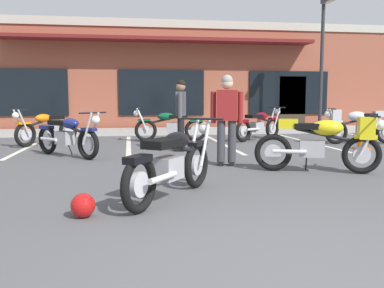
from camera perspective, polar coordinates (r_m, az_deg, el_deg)
ground_plane at (r=6.69m, az=2.24°, el=-4.45°), size 80.00×80.00×0.00m
sidewalk_kerb at (r=14.81m, az=-3.82°, el=1.78°), size 22.00×1.80×0.14m
brick_storefront_building at (r=18.40m, az=-4.84°, el=8.95°), size 18.91×6.00×4.16m
painted_stall_lines at (r=11.25m, az=-2.25°, el=-0.02°), size 12.81×4.80×0.01m
motorcycle_foreground_classic at (r=5.16m, az=-2.72°, el=-2.49°), size 1.43×1.82×0.98m
motorcycle_red_sportbike at (r=9.21m, az=-16.82°, el=1.16°), size 1.62×1.68×0.98m
motorcycle_black_cruiser at (r=12.17m, az=21.89°, el=2.50°), size 2.11×0.66×0.98m
motorcycle_silver_naked at (r=11.96m, az=-3.06°, el=2.57°), size 2.11×0.67×0.98m
motorcycle_blue_standard at (r=11.79m, az=-19.34°, el=2.16°), size 1.52×1.76×0.98m
motorcycle_orange_scrambler at (r=7.28m, az=17.72°, el=0.34°), size 2.02×1.04×0.98m
motorcycle_cream_vintage at (r=12.42m, az=9.21°, el=2.64°), size 1.81×1.45×0.98m
person_in_shorts_foreground at (r=7.65m, az=4.81°, el=4.07°), size 0.61×0.34×1.68m
person_by_back_row at (r=9.76m, az=-1.55°, el=4.59°), size 0.33×0.61×1.68m
helmet_on_pavement at (r=4.55m, az=-14.78°, el=-8.19°), size 0.26×0.26×0.26m
traffic_cone at (r=10.99m, az=22.43°, el=0.69°), size 0.34×0.34×0.53m
parking_lot_lamp_post at (r=15.12m, az=17.69°, el=12.75°), size 0.24×0.76×4.59m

